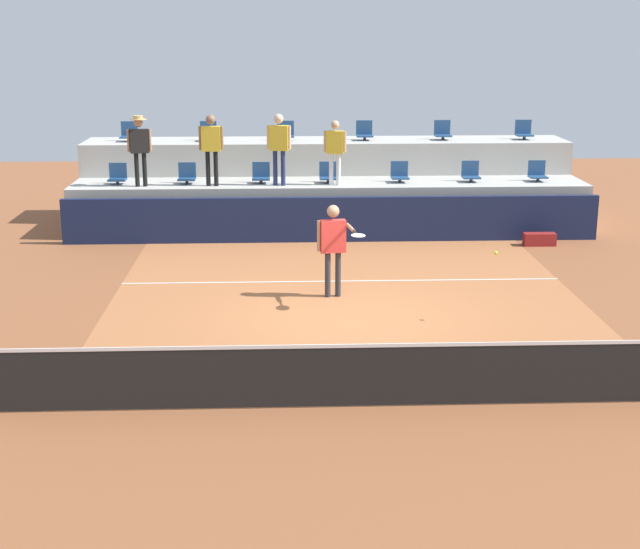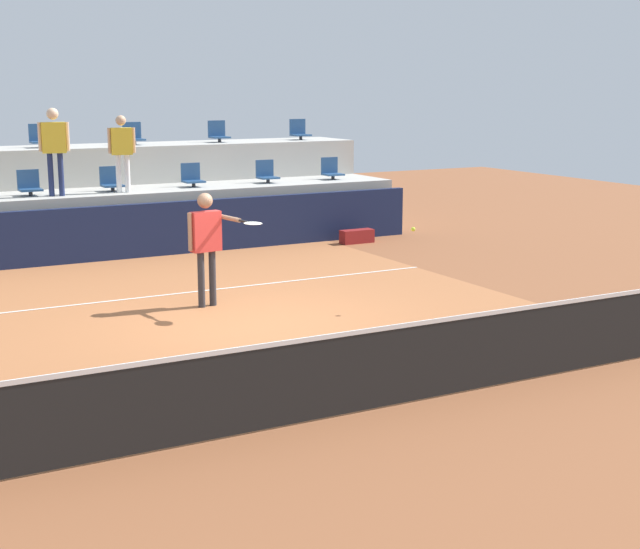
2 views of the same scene
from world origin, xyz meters
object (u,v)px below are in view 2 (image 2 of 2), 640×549
Objects in this scene: stadium_chair_lower_mid_left at (29,185)px; tennis_ball at (413,229)px; stadium_chair_upper_mid_right at (133,135)px; spectator_in_grey at (122,147)px; stadium_chair_lower_center at (111,181)px; stadium_chair_lower_mid_right at (192,177)px; stadium_chair_lower_right at (266,173)px; stadium_chair_upper_mid_left at (40,138)px; stadium_chair_upper_right at (218,133)px; stadium_chair_lower_far_right at (331,170)px; stadium_chair_upper_far_right at (299,131)px; spectator_leaning_on_rail at (54,143)px; equipment_bag at (357,236)px; tennis_player at (207,237)px.

stadium_chair_lower_mid_left is 7.65× the size of tennis_ball.
spectator_in_grey reaches higher than stadium_chair_upper_mid_right.
stadium_chair_lower_mid_right is (1.82, 0.00, 0.00)m from stadium_chair_lower_center.
stadium_chair_lower_mid_left is at bearing -146.93° from stadium_chair_upper_mid_right.
stadium_chair_lower_right is 5.09m from stadium_chair_upper_mid_left.
stadium_chair_upper_mid_right and stadium_chair_upper_right have the same top height.
stadium_chair_lower_far_right is (1.71, 0.00, 0.00)m from stadium_chair_lower_right.
stadium_chair_upper_mid_right is at bearing 180.00° from stadium_chair_upper_far_right.
stadium_chair_upper_mid_left is 1.00× the size of stadium_chair_upper_far_right.
spectator_leaning_on_rail reaches higher than stadium_chair_lower_right.
stadium_chair_upper_far_right is 7.00m from spectator_leaning_on_rail.
stadium_chair_upper_far_right is at bearing 26.58° from stadium_chair_lower_mid_right.
stadium_chair_lower_far_right is at bearing -39.86° from stadium_chair_upper_right.
stadium_chair_upper_far_right reaches higher than tennis_ball.
stadium_chair_lower_center is 8.03m from tennis_ball.
spectator_in_grey is 5.45m from equipment_bag.
stadium_chair_upper_right reaches higher than tennis_player.
stadium_chair_upper_far_right reaches higher than stadium_chair_lower_far_right.
stadium_chair_lower_center is 2.25m from stadium_chair_upper_mid_left.
stadium_chair_lower_center is 1.00× the size of stadium_chair_upper_mid_left.
stadium_chair_upper_mid_right reaches higher than equipment_bag.
tennis_ball is (2.40, -7.23, -0.93)m from spectator_in_grey.
stadium_chair_upper_right is 9.49m from tennis_ball.
stadium_chair_upper_far_right is at bearing 14.20° from stadium_chair_lower_mid_left.
stadium_chair_lower_mid_right is 0.68× the size of equipment_bag.
spectator_leaning_on_rail is (-1.24, -0.38, 0.86)m from stadium_chair_lower_center.
tennis_ball is at bearing -110.20° from stadium_chair_lower_far_right.
stadium_chair_lower_mid_left is 1.00× the size of stadium_chair_lower_center.
stadium_chair_upper_mid_left is 7.65× the size of tennis_ball.
stadium_chair_lower_far_right is at bearing -22.80° from stadium_chair_upper_mid_right.
stadium_chair_lower_far_right is at bearing 47.02° from tennis_player.
spectator_leaning_on_rail reaches higher than tennis_ball.
stadium_chair_lower_mid_right is at bearing 0.00° from stadium_chair_lower_mid_left.
stadium_chair_lower_right is 1.00× the size of stadium_chair_upper_mid_right.
stadium_chair_lower_mid_left is at bearing 180.00° from stadium_chair_lower_center.
stadium_chair_upper_mid_left is 0.33× the size of spectator_in_grey.
tennis_ball is (1.48, -9.41, -1.05)m from stadium_chair_upper_mid_right.
spectator_in_grey reaches higher than stadium_chair_upper_mid_left.
stadium_chair_lower_right is 0.29× the size of spectator_leaning_on_rail.
stadium_chair_upper_right is at bearing 66.41° from tennis_player.
stadium_chair_upper_far_right is 9.63m from tennis_player.
spectator_in_grey reaches higher than stadium_chair_upper_right.
stadium_chair_upper_right is at bearing 103.78° from stadium_chair_lower_right.
stadium_chair_lower_mid_right reaches higher than tennis_ball.
stadium_chair_upper_far_right is at bearing 54.11° from tennis_player.
spectator_in_grey is (1.20, -2.18, -0.11)m from stadium_chair_upper_mid_left.
equipment_bag is at bearing -13.18° from spectator_leaning_on_rail.
stadium_chair_upper_far_right reaches higher than equipment_bag.
stadium_chair_lower_mid_left is 2.02m from spectator_in_grey.
tennis_ball is (3.78, -7.23, -1.05)m from spectator_leaning_on_rail.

